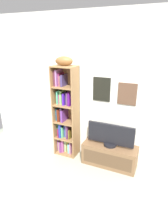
# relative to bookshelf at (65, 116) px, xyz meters

# --- Properties ---
(ground) EXTENTS (5.20, 5.20, 0.04)m
(ground) POSITION_rel_bookshelf_xyz_m (0.62, -0.98, -0.79)
(ground) COLOR #9EA693
(back_wall) EXTENTS (4.80, 0.08, 2.52)m
(back_wall) POSITION_rel_bookshelf_xyz_m (0.62, 0.15, 0.49)
(back_wall) COLOR silver
(back_wall) RESTS_ON ground
(bookshelf) EXTENTS (0.42, 0.30, 1.67)m
(bookshelf) POSITION_rel_bookshelf_xyz_m (0.00, 0.00, 0.00)
(bookshelf) COLOR #9B7146
(bookshelf) RESTS_ON ground
(football) EXTENTS (0.32, 0.22, 0.15)m
(football) POSITION_rel_bookshelf_xyz_m (0.03, -0.03, 0.98)
(football) COLOR brown
(football) RESTS_ON bookshelf
(tv_stand) EXTENTS (0.93, 0.35, 0.39)m
(tv_stand) POSITION_rel_bookshelf_xyz_m (0.89, -0.06, -0.58)
(tv_stand) COLOR brown
(tv_stand) RESTS_ON ground
(television) EXTENTS (0.79, 0.22, 0.39)m
(television) POSITION_rel_bookshelf_xyz_m (0.89, -0.06, -0.19)
(television) COLOR black
(television) RESTS_ON tv_stand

